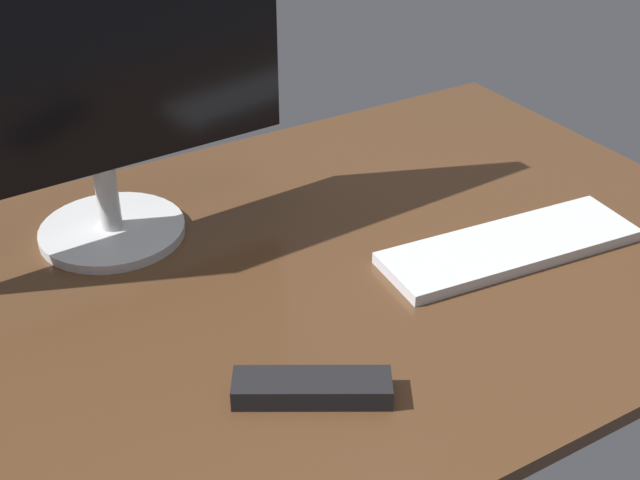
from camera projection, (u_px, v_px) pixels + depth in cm
name	position (u px, v px, depth cm)	size (l,w,h in cm)	color
desk	(269.00, 290.00, 115.44)	(140.00, 84.00, 2.00)	#4C301C
monitor	(89.00, 73.00, 112.36)	(56.00, 20.90, 45.18)	silver
keyboard	(510.00, 247.00, 121.21)	(37.75, 11.56, 1.65)	silver
tv_remote	(312.00, 388.00, 95.44)	(17.63, 4.82, 2.58)	black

